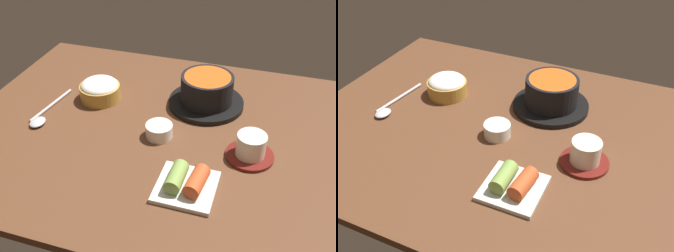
{
  "view_description": "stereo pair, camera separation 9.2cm",
  "coord_description": "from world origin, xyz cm",
  "views": [
    {
      "loc": [
        24.13,
        -73.22,
        59.55
      ],
      "look_at": [
        2.0,
        -2.0,
        5.0
      ],
      "focal_mm": 41.97,
      "sensor_mm": 36.0,
      "label": 1
    },
    {
      "loc": [
        32.76,
        -69.94,
        59.55
      ],
      "look_at": [
        2.0,
        -2.0,
        5.0
      ],
      "focal_mm": 41.97,
      "sensor_mm": 36.0,
      "label": 2
    }
  ],
  "objects": [
    {
      "name": "banchan_cup_center",
      "position": [
        -0.07,
        -2.68,
        3.8
      ],
      "size": [
        6.45,
        6.45,
        3.34
      ],
      "color": "white",
      "rests_on": "dining_table"
    },
    {
      "name": "tea_cup_with_saucer",
      "position": [
        21.69,
        -3.9,
        4.64
      ],
      "size": [
        10.8,
        10.8,
        6.01
      ],
      "color": "maroon",
      "rests_on": "dining_table"
    },
    {
      "name": "rice_bowl",
      "position": [
        -20.6,
        8.63,
        4.97
      ],
      "size": [
        10.91,
        10.91,
        6.04
      ],
      "color": "#B78C38",
      "rests_on": "dining_table"
    },
    {
      "name": "kimchi_plate",
      "position": [
        10.73,
        -17.7,
        3.7
      ],
      "size": [
        12.07,
        12.07,
        4.44
      ],
      "color": "silver",
      "rests_on": "dining_table"
    },
    {
      "name": "stone_pot",
      "position": [
        7.6,
        14.2,
        5.95
      ],
      "size": [
        19.95,
        19.95,
        8.59
      ],
      "color": "black",
      "rests_on": "dining_table"
    },
    {
      "name": "dining_table",
      "position": [
        0.0,
        0.0,
        1.0
      ],
      "size": [
        100.0,
        76.0,
        2.0
      ],
      "primitive_type": "cube",
      "color": "#56331E",
      "rests_on": "ground"
    },
    {
      "name": "spoon",
      "position": [
        -30.82,
        -4.26,
        2.61
      ],
      "size": [
        4.44,
        19.05,
        1.35
      ],
      "color": "#B7B7BC",
      "rests_on": "dining_table"
    }
  ]
}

